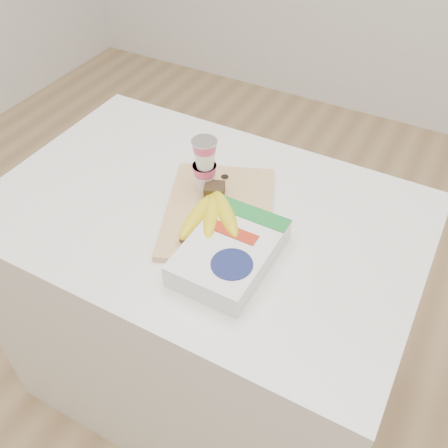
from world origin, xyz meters
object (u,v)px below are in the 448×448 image
Objects in this scene: cutting_board at (219,212)px; cereal_box at (230,252)px; bananas at (212,213)px; yogurt_stack at (205,164)px; table at (207,308)px.

cereal_box is (0.09, -0.12, 0.02)m from cutting_board.
bananas is 1.49× the size of yogurt_stack.
yogurt_stack reaches higher than table.
table is 0.41m from cutting_board.
table is 3.09× the size of cutting_board.
bananas reaches higher than table.
bananas is (0.01, -0.05, 0.03)m from cutting_board.
cereal_box reaches higher than table.
cutting_board is (0.04, 0.00, 0.41)m from table.
table is at bearing -67.13° from yogurt_stack.
cutting_board is at bearing 98.25° from bananas.
cereal_box is (0.16, -0.17, -0.07)m from yogurt_stack.
table is at bearing 140.33° from cereal_box.
cereal_box is at bearing -46.82° from yogurt_stack.
cutting_board is at bearing 128.57° from cereal_box.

